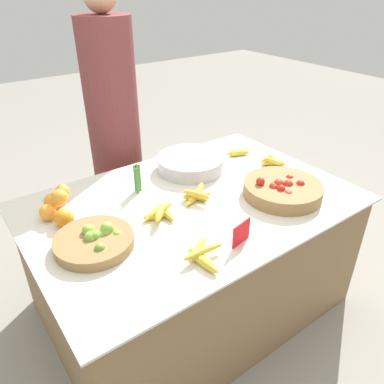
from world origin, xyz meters
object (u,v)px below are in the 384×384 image
at_px(price_sign, 241,233).
at_px(vendor_person, 115,137).
at_px(lime_bowl, 95,240).
at_px(metal_bowl, 191,163).
at_px(tomato_basket, 282,189).

distance_m(price_sign, vendor_person, 1.20).
bearing_deg(lime_bowl, metal_bowl, 24.70).
bearing_deg(price_sign, tomato_basket, 9.50).
bearing_deg(metal_bowl, vendor_person, 110.76).
xyz_separation_m(lime_bowl, price_sign, (0.49, -0.34, 0.02)).
bearing_deg(price_sign, metal_bowl, 59.51).
bearing_deg(lime_bowl, price_sign, -34.40).
relative_size(tomato_basket, vendor_person, 0.24).
relative_size(tomato_basket, price_sign, 3.54).
height_order(tomato_basket, metal_bowl, tomato_basket).
bearing_deg(tomato_basket, metal_bowl, 111.47).
bearing_deg(lime_bowl, tomato_basket, -10.62).
height_order(price_sign, vendor_person, vendor_person).
xyz_separation_m(price_sign, vendor_person, (0.03, 1.20, 0.02)).
bearing_deg(vendor_person, price_sign, -91.26).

